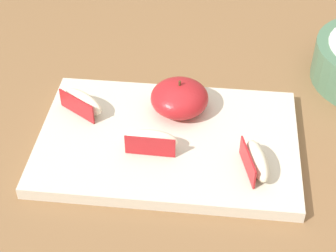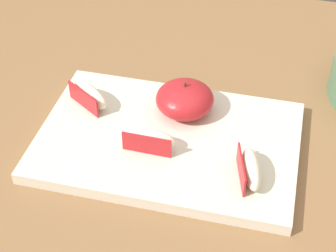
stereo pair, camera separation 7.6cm
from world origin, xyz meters
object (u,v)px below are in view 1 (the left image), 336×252
at_px(apple_wedge_near_knife, 256,161).
at_px(apple_wedge_back, 151,141).
at_px(apple_half_skin_up, 179,99).
at_px(cutting_board, 168,141).
at_px(apple_wedge_middle, 83,102).

height_order(apple_wedge_near_knife, apple_wedge_back, same).
bearing_deg(apple_half_skin_up, apple_wedge_back, -109.39).
relative_size(cutting_board, apple_wedge_middle, 4.97).
bearing_deg(apple_half_skin_up, apple_wedge_middle, -174.23).
height_order(apple_wedge_near_knife, apple_wedge_middle, same).
bearing_deg(cutting_board, apple_wedge_middle, 161.48).
distance_m(apple_half_skin_up, apple_wedge_near_knife, 0.16).
distance_m(apple_half_skin_up, apple_wedge_middle, 0.14).
height_order(cutting_board, apple_wedge_back, apple_wedge_back).
bearing_deg(apple_wedge_back, apple_wedge_middle, 147.29).
relative_size(apple_wedge_back, apple_wedge_middle, 0.99).
relative_size(apple_wedge_near_knife, apple_wedge_middle, 1.03).
bearing_deg(cutting_board, apple_wedge_back, -125.66).
relative_size(apple_half_skin_up, apple_wedge_near_knife, 1.12).
bearing_deg(cutting_board, apple_half_skin_up, 79.85).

